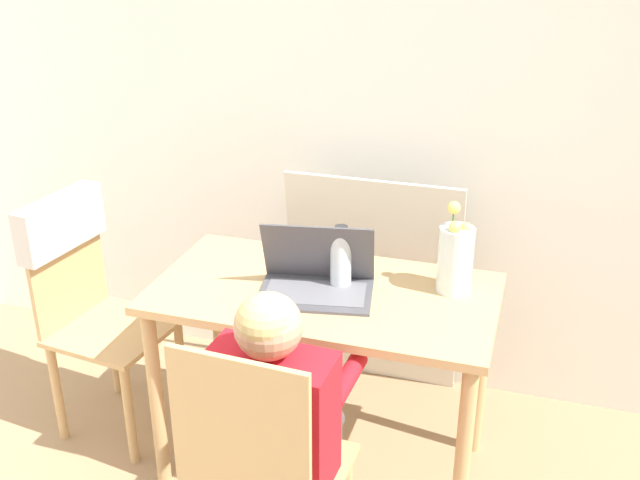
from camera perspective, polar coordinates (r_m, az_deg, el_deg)
wall_back at (r=2.95m, az=8.16°, el=10.66°), size 6.40×0.05×2.50m
dining_table at (r=2.58m, az=0.30°, el=-5.92°), size 1.16×0.62×0.74m
chair_occupied at (r=2.17m, az=-4.44°, el=-17.69°), size 0.42×0.42×0.94m
chair_spare at (r=2.97m, az=-17.63°, el=-2.84°), size 0.47×0.44×0.95m
person_seated at (r=2.15m, az=-3.23°, el=-12.37°), size 0.37×0.44×1.03m
laptop at (r=2.49m, az=-0.26°, el=-2.79°), size 0.41×0.31×0.24m
flower_vase at (r=2.51m, az=10.27°, el=-1.30°), size 0.12×0.12×0.31m
water_bottle at (r=2.50m, az=1.60°, el=-1.42°), size 0.07×0.07×0.22m
cardboard_panel at (r=3.13m, az=4.06°, el=-3.39°), size 0.72×0.15×0.97m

